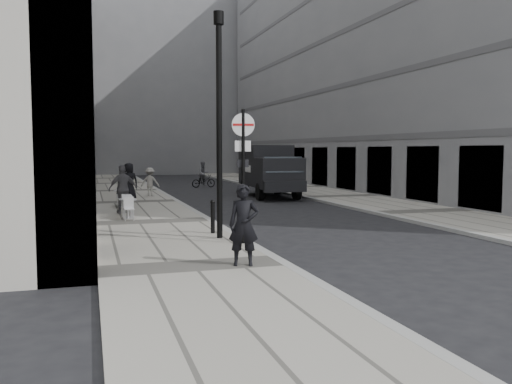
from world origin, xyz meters
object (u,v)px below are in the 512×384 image
cyclist (203,177)px  walking_man (244,225)px  panel_van (268,168)px  sign_post (243,158)px  lamppost (219,114)px

cyclist → walking_man: bearing=-108.5°
panel_van → sign_post: bearing=-107.0°
panel_van → cyclist: (-1.99, 8.39, -0.91)m
sign_post → cyclist: 23.63m
sign_post → lamppost: (-0.40, 1.06, 1.23)m
panel_van → cyclist: size_ratio=3.42×
sign_post → lamppost: 1.67m
walking_man → sign_post: 3.12m
panel_van → cyclist: bearing=107.2°
lamppost → panel_van: size_ratio=1.01×
panel_van → cyclist: panel_van is taller
walking_man → cyclist: size_ratio=0.97×
walking_man → cyclist: 26.34m
walking_man → panel_van: size_ratio=0.28×
sign_post → cyclist: bearing=85.7°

